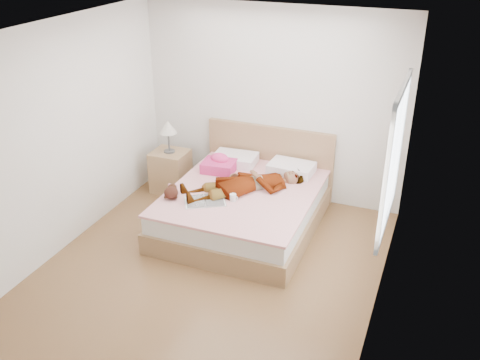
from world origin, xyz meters
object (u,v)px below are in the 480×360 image
(towel, at_px, (219,164))
(coffee_mug, at_px, (233,197))
(magazine, at_px, (205,201))
(plush_toy, at_px, (171,192))
(nightstand, at_px, (170,168))
(phone, at_px, (222,158))
(bed, at_px, (245,204))
(woman, at_px, (246,181))

(towel, xyz_separation_m, coffee_mug, (0.50, -0.71, -0.05))
(towel, distance_m, magazine, 0.89)
(towel, distance_m, plush_toy, 0.94)
(plush_toy, height_order, nightstand, nightstand)
(phone, xyz_separation_m, bed, (0.48, -0.38, -0.41))
(phone, height_order, coffee_mug, phone)
(woman, bearing_deg, nightstand, -152.09)
(magazine, bearing_deg, towel, 102.68)
(woman, height_order, plush_toy, woman)
(phone, distance_m, plush_toy, 0.99)
(phone, bearing_deg, magazine, -121.16)
(bed, xyz_separation_m, towel, (-0.51, 0.34, 0.33))
(phone, bearing_deg, coffee_mug, -99.85)
(bed, relative_size, nightstand, 1.98)
(woman, distance_m, bed, 0.35)
(woman, height_order, magazine, woman)
(bed, bearing_deg, nightstand, 160.31)
(bed, bearing_deg, coffee_mug, -91.59)
(woman, bearing_deg, plush_toy, -95.54)
(woman, distance_m, towel, 0.64)
(towel, relative_size, magazine, 0.80)
(woman, relative_size, magazine, 2.81)
(phone, bearing_deg, bed, -80.07)
(plush_toy, bearing_deg, woman, 36.34)
(plush_toy, xyz_separation_m, nightstand, (-0.59, 1.04, -0.24))
(woman, relative_size, coffee_mug, 13.61)
(woman, xyz_separation_m, plush_toy, (-0.75, -0.55, -0.04))
(towel, relative_size, coffee_mug, 3.87)
(bed, distance_m, coffee_mug, 0.47)
(bed, bearing_deg, magazine, -120.81)
(woman, bearing_deg, coffee_mug, -46.31)
(coffee_mug, bearing_deg, plush_toy, -164.87)
(woman, xyz_separation_m, bed, (-0.02, 0.02, -0.35))
(magazine, height_order, nightstand, nightstand)
(magazine, height_order, coffee_mug, coffee_mug)
(bed, relative_size, towel, 4.55)
(woman, xyz_separation_m, coffee_mug, (-0.03, -0.36, -0.07))
(towel, relative_size, plush_toy, 1.61)
(phone, bearing_deg, towel, -161.61)
(plush_toy, distance_m, nightstand, 1.22)
(nightstand, bearing_deg, woman, -20.22)
(towel, bearing_deg, woman, -34.49)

